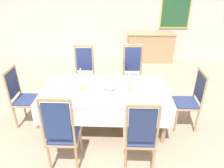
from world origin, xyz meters
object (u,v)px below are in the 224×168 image
Objects in this scene: bowl_near_right at (125,103)px; framed_painting at (176,3)px; chair_head_west at (22,96)px; bowl_near_left at (156,79)px; chair_north_a at (84,73)px; chair_north_b at (132,73)px; sideboard at (150,47)px; candlestick_east at (129,83)px; chair_south_b at (140,135)px; spoon_primary at (161,79)px; dining_table at (105,93)px; chair_head_east at (190,99)px; soup_tureen at (110,84)px; chair_south_a at (62,132)px; bowl_far_left at (65,76)px; candlestick_west at (81,81)px; spoon_secondary at (132,103)px.

framed_painting reaches higher than bowl_near_right.
chair_head_west is 7.48× the size of bowl_near_left.
bowl_near_right is at bearing 120.48° from chair_north_a.
sideboard is at bearing -106.82° from chair_north_b.
chair_south_b is at bearing -82.63° from candlestick_east.
dining_table is at bearing -150.06° from spoon_primary.
chair_head_east is at bearing 22.00° from bowl_near_right.
chair_south_b is at bearing 64.06° from chair_head_west.
candlestick_east is 0.78m from spoon_primary.
chair_north_a is (-0.52, 0.98, -0.07)m from dining_table.
spoon_primary is at bearing 24.29° from soup_tureen.
spoon_primary is (1.04, 0.43, 0.08)m from dining_table.
candlestick_east is (-0.13, 0.98, 0.28)m from chair_south_b.
chair_south_a reaches higher than chair_south_b.
bowl_far_left is at bearing 123.20° from chair_head_west.
candlestick_west reaches higher than soup_tureen.
chair_head_east is at bearing 26.11° from chair_south_a.
chair_north_a is 1.57m from bowl_near_left.
soup_tureen is at bearing 90.00° from chair_head_east.
spoon_secondary is 4.34m from framed_painting.
framed_painting is (2.44, 4.50, 1.13)m from chair_south_a.
chair_south_b is 4.30m from sideboard.
chair_head_west is at bearing 173.16° from spoon_secondary.
bowl_near_left is at bearing 23.59° from dining_table.
bowl_near_right is (0.85, -1.45, 0.16)m from chair_north_a.
chair_south_a is 5.25m from framed_painting.
candlestick_east reaches higher than spoon_secondary.
chair_south_a reaches higher than candlestick_west.
candlestick_west is at bearing -180.00° from soup_tureen.
bowl_near_right is at bearing -161.28° from spoon_secondary.
framed_painting is (1.59, 3.99, 0.98)m from bowl_near_right.
spoon_secondary is 3.80m from sideboard.
bowl_near_right is (0.33, -0.47, 0.09)m from dining_table.
sideboard is at bearing 93.66° from spoon_primary.
bowl_near_right is at bearing -111.78° from framed_painting.
bowl_far_left is (-1.33, 1.43, 0.17)m from chair_south_b.
bowl_near_left is at bearing 25.49° from soup_tureen.
soup_tureen is 1.06m from spoon_primary.
spoon_secondary is at bearing -84.41° from candlestick_east.
dining_table is at bearing 118.41° from chair_south_b.
dining_table is at bearing 61.66° from chair_north_b.
bowl_far_left is at bearing 150.75° from dining_table.
bowl_near_left is at bearing -107.61° from framed_painting.
dining_table is 1.50× the size of framed_painting.
chair_south_b reaches higher than bowl_far_left.
bowl_near_left is 0.96× the size of bowl_far_left.
candlestick_east is at bearing 46.72° from chair_south_a.
chair_north_a is 1.17m from soup_tureen.
spoon_primary is (1.84, -0.01, -0.01)m from bowl_far_left.
spoon_primary is (0.96, 0.43, -0.09)m from soup_tureen.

